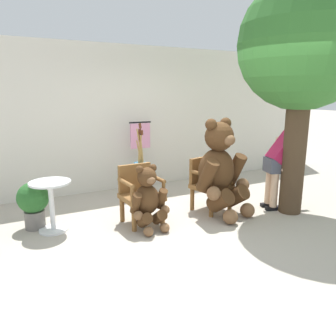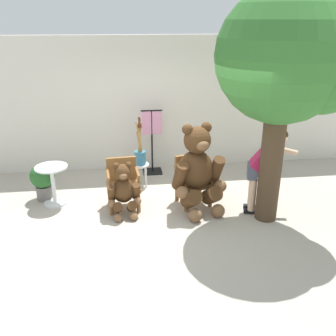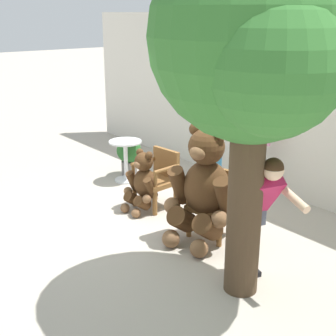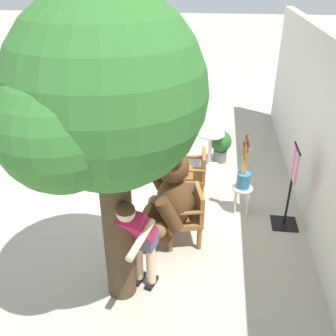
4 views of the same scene
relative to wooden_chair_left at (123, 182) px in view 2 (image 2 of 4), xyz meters
The scene contains 13 objects.
ground_plane 0.92m from the wooden_chair_left, 38.37° to the right, with size 60.00×60.00×0.00m, color #B2A899.
back_wall 2.22m from the wooden_chair_left, 71.97° to the left, with size 10.00×0.16×2.80m, color silver.
wooden_chair_left is the anchor object (origin of this frame).
wooden_chair_right 1.22m from the wooden_chair_left, ahead, with size 0.67×0.64×0.86m.
teddy_bear_large 1.32m from the wooden_chair_left, 11.73° to the right, with size 0.95×0.96×1.53m.
teddy_bear_small 0.29m from the wooden_chair_left, 88.45° to the right, with size 0.56×0.54×0.93m.
person_visitor 2.40m from the wooden_chair_left, 12.03° to the right, with size 0.88×0.49×1.48m.
white_stool 0.91m from the wooden_chair_left, 67.16° to the left, with size 0.34×0.34×0.46m.
brush_bucket 0.93m from the wooden_chair_left, 67.08° to the left, with size 0.22×0.22×0.94m.
round_side_table 1.25m from the wooden_chair_left, 168.65° to the left, with size 0.56×0.56×0.72m.
patio_tree 3.27m from the wooden_chair_left, 17.59° to the right, with size 2.04×1.94×3.57m.
potted_plant 1.51m from the wooden_chair_left, 162.16° to the left, with size 0.44×0.44×0.68m.
clothing_display_stand 1.67m from the wooden_chair_left, 67.05° to the left, with size 0.44×0.40×1.36m.
Camera 2 is at (-0.59, -5.47, 3.11)m, focal length 40.00 mm.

